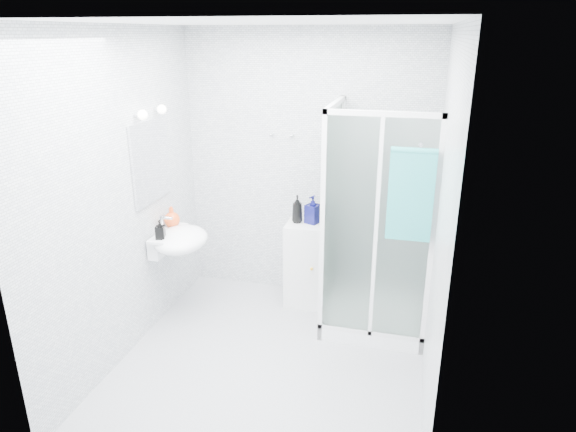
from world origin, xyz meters
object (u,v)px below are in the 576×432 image
(wall_basin, at_px, (178,240))
(hand_towel, at_px, (411,193))
(shampoo_bottle_a, at_px, (297,209))
(soap_dispenser_black, at_px, (160,230))
(storage_cabinet, at_px, (304,264))
(soap_dispenser_orange, at_px, (172,217))
(shower_enclosure, at_px, (367,281))
(shampoo_bottle_b, at_px, (313,209))

(wall_basin, relative_size, hand_towel, 0.78)
(shampoo_bottle_a, bearing_deg, soap_dispenser_black, -143.46)
(storage_cabinet, xyz_separation_m, soap_dispenser_orange, (-1.15, -0.44, 0.54))
(shower_enclosure, xyz_separation_m, wall_basin, (-1.66, -0.32, 0.35))
(shampoo_bottle_a, xyz_separation_m, soap_dispenser_orange, (-1.07, -0.45, -0.01))
(shower_enclosure, xyz_separation_m, soap_dispenser_orange, (-1.78, -0.17, 0.51))
(shower_enclosure, bearing_deg, shampoo_bottle_b, 151.65)
(wall_basin, relative_size, storage_cabinet, 0.67)
(wall_basin, relative_size, soap_dispenser_black, 3.30)
(wall_basin, bearing_deg, soap_dispenser_orange, 130.73)
(hand_towel, xyz_separation_m, shampoo_bottle_a, (-1.03, 0.68, -0.44))
(storage_cabinet, distance_m, soap_dispenser_orange, 1.34)
(shower_enclosure, bearing_deg, wall_basin, -169.19)
(storage_cabinet, bearing_deg, shampoo_bottle_b, 28.33)
(shampoo_bottle_a, height_order, soap_dispenser_orange, shampoo_bottle_a)
(hand_towel, height_order, shampoo_bottle_b, hand_towel)
(wall_basin, xyz_separation_m, hand_towel, (1.98, -0.09, 0.62))
(wall_basin, distance_m, shampoo_bottle_a, 1.13)
(shower_enclosure, distance_m, wall_basin, 1.72)
(wall_basin, distance_m, storage_cabinet, 1.24)
(shampoo_bottle_a, distance_m, shampoo_bottle_b, 0.15)
(shower_enclosure, xyz_separation_m, shampoo_bottle_a, (-0.71, 0.28, 0.52))
(shampoo_bottle_a, bearing_deg, shampoo_bottle_b, 9.04)
(storage_cabinet, distance_m, soap_dispenser_black, 1.43)
(shampoo_bottle_b, bearing_deg, shampoo_bottle_a, -170.96)
(storage_cabinet, distance_m, hand_towel, 1.53)
(shower_enclosure, relative_size, soap_dispenser_black, 11.79)
(hand_towel, distance_m, soap_dispenser_black, 2.11)
(hand_towel, bearing_deg, soap_dispenser_black, -177.88)
(shampoo_bottle_b, bearing_deg, storage_cabinet, -150.47)
(soap_dispenser_orange, relative_size, soap_dispenser_black, 1.09)
(hand_towel, bearing_deg, soap_dispenser_orange, 173.78)
(shower_enclosure, height_order, shampoo_bottle_b, shower_enclosure)
(shampoo_bottle_a, relative_size, soap_dispenser_black, 1.56)
(storage_cabinet, xyz_separation_m, shampoo_bottle_a, (-0.08, 0.01, 0.55))
(shower_enclosure, height_order, shampoo_bottle_a, shower_enclosure)
(wall_basin, bearing_deg, shower_enclosure, 10.81)
(hand_towel, distance_m, soap_dispenser_orange, 2.16)
(soap_dispenser_black, bearing_deg, hand_towel, 2.12)
(wall_basin, distance_m, hand_towel, 2.07)
(shower_enclosure, height_order, storage_cabinet, shower_enclosure)
(shampoo_bottle_b, bearing_deg, soap_dispenser_black, -146.22)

